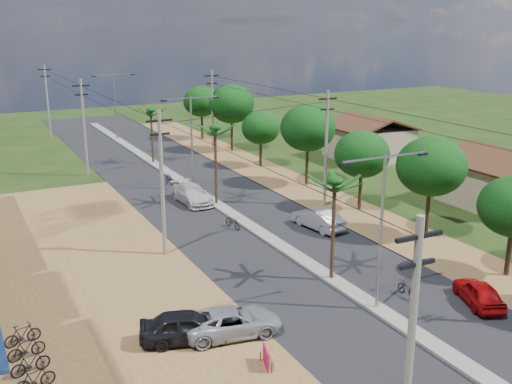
% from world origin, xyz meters
% --- Properties ---
extents(ground, '(160.00, 160.00, 0.00)m').
position_xyz_m(ground, '(0.00, 0.00, 0.00)').
color(ground, black).
rests_on(ground, ground).
extents(road, '(12.00, 110.00, 0.04)m').
position_xyz_m(road, '(0.00, 15.00, 0.02)').
color(road, black).
rests_on(road, ground).
extents(median, '(1.00, 90.00, 0.18)m').
position_xyz_m(median, '(0.00, 18.00, 0.09)').
color(median, '#605E56').
rests_on(median, ground).
extents(dirt_lot_west, '(18.00, 46.00, 0.04)m').
position_xyz_m(dirt_lot_west, '(-15.00, 8.00, 0.02)').
color(dirt_lot_west, brown).
rests_on(dirt_lot_west, ground).
extents(dirt_shoulder_east, '(5.00, 90.00, 0.03)m').
position_xyz_m(dirt_shoulder_east, '(8.50, 15.00, 0.01)').
color(dirt_shoulder_east, brown).
rests_on(dirt_shoulder_east, ground).
extents(house_east_near, '(7.60, 7.50, 4.60)m').
position_xyz_m(house_east_near, '(20.00, 10.00, 2.39)').
color(house_east_near, gray).
rests_on(house_east_near, ground).
extents(house_east_far, '(7.60, 7.50, 4.60)m').
position_xyz_m(house_east_far, '(21.00, 28.00, 2.39)').
color(house_east_far, gray).
rests_on(house_east_far, ground).
extents(tree_east_c, '(4.60, 4.60, 6.83)m').
position_xyz_m(tree_east_c, '(9.70, 7.00, 4.86)').
color(tree_east_c, black).
rests_on(tree_east_c, ground).
extents(tree_east_d, '(4.20, 4.20, 6.13)m').
position_xyz_m(tree_east_d, '(9.40, 14.00, 4.34)').
color(tree_east_d, black).
rests_on(tree_east_d, ground).
extents(tree_east_e, '(4.80, 4.80, 7.14)m').
position_xyz_m(tree_east_e, '(9.60, 22.00, 5.09)').
color(tree_east_e, black).
rests_on(tree_east_e, ground).
extents(tree_east_f, '(3.80, 3.80, 5.52)m').
position_xyz_m(tree_east_f, '(9.20, 30.00, 3.89)').
color(tree_east_f, black).
rests_on(tree_east_f, ground).
extents(tree_east_g, '(5.00, 5.00, 7.38)m').
position_xyz_m(tree_east_g, '(9.80, 38.00, 5.24)').
color(tree_east_g, black).
rests_on(tree_east_g, ground).
extents(tree_east_h, '(4.40, 4.40, 6.52)m').
position_xyz_m(tree_east_h, '(9.50, 46.00, 4.64)').
color(tree_east_h, black).
rests_on(tree_east_h, ground).
extents(palm_median_near, '(2.00, 2.00, 6.15)m').
position_xyz_m(palm_median_near, '(0.00, 4.00, 5.54)').
color(palm_median_near, black).
rests_on(palm_median_near, ground).
extents(palm_median_mid, '(2.00, 2.00, 6.55)m').
position_xyz_m(palm_median_mid, '(0.00, 20.00, 5.90)').
color(palm_median_mid, black).
rests_on(palm_median_mid, ground).
extents(palm_median_far, '(2.00, 2.00, 5.85)m').
position_xyz_m(palm_median_far, '(0.00, 36.00, 5.26)').
color(palm_median_far, black).
rests_on(palm_median_far, ground).
extents(streetlight_near, '(5.10, 0.18, 8.00)m').
position_xyz_m(streetlight_near, '(0.00, 0.00, 4.79)').
color(streetlight_near, gray).
rests_on(streetlight_near, ground).
extents(streetlight_mid, '(5.10, 0.18, 8.00)m').
position_xyz_m(streetlight_mid, '(0.00, 25.00, 4.79)').
color(streetlight_mid, gray).
rests_on(streetlight_mid, ground).
extents(streetlight_far, '(5.10, 0.18, 8.00)m').
position_xyz_m(streetlight_far, '(0.00, 50.00, 4.79)').
color(streetlight_far, gray).
rests_on(streetlight_far, ground).
extents(utility_pole_w_a, '(1.60, 0.24, 9.00)m').
position_xyz_m(utility_pole_w_a, '(-7.00, -10.00, 4.76)').
color(utility_pole_w_a, '#605E56').
rests_on(utility_pole_w_a, ground).
extents(utility_pole_w_b, '(1.60, 0.24, 9.00)m').
position_xyz_m(utility_pole_w_b, '(-7.00, 12.00, 4.76)').
color(utility_pole_w_b, '#605E56').
rests_on(utility_pole_w_b, ground).
extents(utility_pole_w_c, '(1.60, 0.24, 9.00)m').
position_xyz_m(utility_pole_w_c, '(-7.00, 34.00, 4.76)').
color(utility_pole_w_c, '#605E56').
rests_on(utility_pole_w_c, ground).
extents(utility_pole_w_d, '(1.60, 0.24, 9.00)m').
position_xyz_m(utility_pole_w_d, '(-7.00, 55.00, 4.76)').
color(utility_pole_w_d, '#605E56').
rests_on(utility_pole_w_d, ground).
extents(utility_pole_e_b, '(1.60, 0.24, 9.00)m').
position_xyz_m(utility_pole_e_b, '(7.50, 16.00, 4.76)').
color(utility_pole_e_b, '#605E56').
rests_on(utility_pole_e_b, ground).
extents(utility_pole_e_c, '(1.60, 0.24, 9.00)m').
position_xyz_m(utility_pole_e_c, '(7.50, 38.00, 4.76)').
color(utility_pole_e_c, '#605E56').
rests_on(utility_pole_e_c, ground).
extents(car_red_near, '(2.79, 4.02, 1.27)m').
position_xyz_m(car_red_near, '(5.00, -1.92, 0.64)').
color(car_red_near, '#8C0708').
rests_on(car_red_near, ground).
extents(car_silver_mid, '(2.06, 4.44, 1.41)m').
position_xyz_m(car_silver_mid, '(4.06, 11.61, 0.70)').
color(car_silver_mid, '#919499').
rests_on(car_silver_mid, ground).
extents(car_white_far, '(2.17, 5.01, 1.43)m').
position_xyz_m(car_white_far, '(-1.50, 21.37, 0.72)').
color(car_white_far, '#AAAAA6').
rests_on(car_white_far, ground).
extents(car_parked_silver, '(4.91, 2.85, 1.28)m').
position_xyz_m(car_parked_silver, '(-7.50, 1.06, 0.64)').
color(car_parked_silver, '#919499').
rests_on(car_parked_silver, ground).
extents(car_parked_dark, '(4.60, 2.90, 1.46)m').
position_xyz_m(car_parked_dark, '(-9.56, 1.46, 0.73)').
color(car_parked_dark, black).
rests_on(car_parked_dark, ground).
extents(moto_rider_east, '(0.63, 1.67, 0.87)m').
position_xyz_m(moto_rider_east, '(2.34, 0.36, 0.43)').
color(moto_rider_east, black).
rests_on(moto_rider_east, ground).
extents(moto_rider_west_a, '(0.85, 1.80, 0.91)m').
position_xyz_m(moto_rider_west_a, '(-1.20, 14.42, 0.45)').
color(moto_rider_west_a, black).
rests_on(moto_rider_west_a, ground).
extents(moto_rider_west_b, '(0.53, 1.61, 0.95)m').
position_xyz_m(moto_rider_west_b, '(-1.20, 27.73, 0.48)').
color(moto_rider_west_b, black).
rests_on(moto_rider_west_b, ground).
extents(roadside_sign, '(0.39, 1.07, 0.92)m').
position_xyz_m(roadside_sign, '(-7.38, -2.02, 0.45)').
color(roadside_sign, '#A10E45').
rests_on(roadside_sign, ground).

